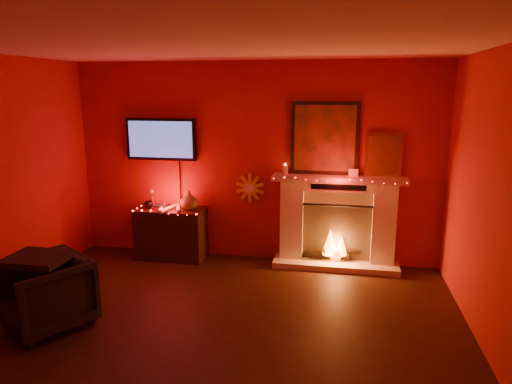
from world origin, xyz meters
TOP-DOWN VIEW (x-y plane):
  - room at (0.00, 0.00)m, footprint 5.00×5.00m
  - fireplace at (1.14, 2.39)m, footprint 1.72×0.40m
  - tv at (-1.30, 2.45)m, footprint 1.00×0.07m
  - sunburst_clock at (-0.05, 2.48)m, footprint 0.40×0.03m
  - console_table at (-1.12, 2.26)m, footprint 0.94×0.54m
  - armchair at (-1.66, 0.19)m, footprint 1.06×1.07m

SIDE VIEW (x-z plane):
  - armchair at x=-1.66m, z-range 0.00..0.71m
  - console_table at x=-1.12m, z-range -0.10..0.88m
  - fireplace at x=1.14m, z-range -0.37..1.81m
  - sunburst_clock at x=-0.05m, z-range 0.80..1.20m
  - room at x=0.00m, z-range -1.15..3.85m
  - tv at x=-1.30m, z-range 1.03..2.27m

